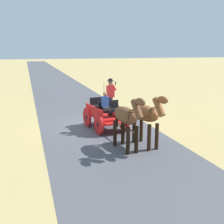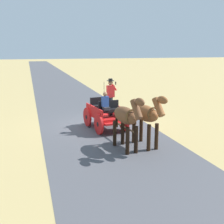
{
  "view_description": "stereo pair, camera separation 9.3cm",
  "coord_description": "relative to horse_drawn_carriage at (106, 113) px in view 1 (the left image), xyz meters",
  "views": [
    {
      "loc": [
        3.21,
        13.66,
        3.86
      ],
      "look_at": [
        -0.36,
        2.06,
        1.1
      ],
      "focal_mm": 44.59,
      "sensor_mm": 36.0,
      "label": 1
    },
    {
      "loc": [
        3.12,
        13.69,
        3.86
      ],
      "look_at": [
        -0.36,
        2.06,
        1.1
      ],
      "focal_mm": 44.59,
      "sensor_mm": 36.0,
      "label": 2
    }
  ],
  "objects": [
    {
      "name": "ground_plane",
      "position": [
        0.38,
        -0.94,
        -0.82
      ],
      "size": [
        200.0,
        200.0,
        0.0
      ],
      "primitive_type": "plane",
      "color": "tan"
    },
    {
      "name": "road_surface",
      "position": [
        0.38,
        -0.94,
        -0.81
      ],
      "size": [
        5.49,
        160.0,
        0.01
      ],
      "primitive_type": "cube",
      "color": "#4C4C51",
      "rests_on": "ground"
    },
    {
      "name": "horse_drawn_carriage",
      "position": [
        0.0,
        0.0,
        0.0
      ],
      "size": [
        1.74,
        4.51,
        2.5
      ],
      "color": "red",
      "rests_on": "ground"
    },
    {
      "name": "horse_near_side",
      "position": [
        -0.88,
        2.93,
        0.51
      ],
      "size": [
        0.84,
        2.15,
        2.21
      ],
      "color": "brown",
      "rests_on": "ground"
    },
    {
      "name": "horse_off_side",
      "position": [
        0.02,
        3.06,
        0.51
      ],
      "size": [
        0.79,
        2.15,
        2.21
      ],
      "color": "brown",
      "rests_on": "ground"
    }
  ]
}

